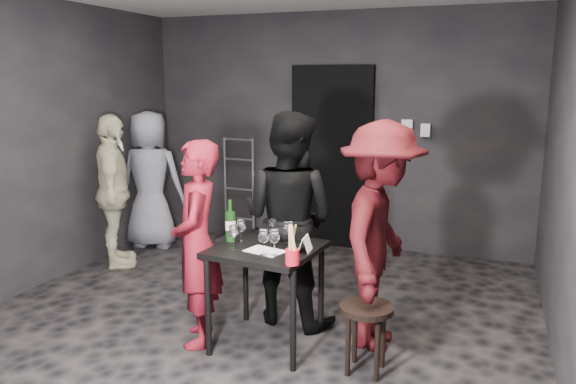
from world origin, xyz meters
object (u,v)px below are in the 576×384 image
(server_red, at_px, (197,242))
(wine_bottle, at_px, (230,225))
(breadstick_cup, at_px, (292,245))
(woman_black, at_px, (289,205))
(man_maroon, at_px, (381,224))
(stool, at_px, (366,319))
(bystander_grey, at_px, (150,176))
(hand_truck, at_px, (238,222))
(tasting_table, at_px, (267,260))
(bystander_cream, at_px, (113,187))

(server_red, height_order, wine_bottle, server_red)
(server_red, distance_m, breadstick_cup, 0.83)
(woman_black, distance_m, man_maroon, 0.80)
(man_maroon, bearing_deg, stool, -179.11)
(bystander_grey, bearing_deg, stool, 137.60)
(hand_truck, height_order, man_maroon, man_maroon)
(hand_truck, height_order, breadstick_cup, hand_truck)
(bystander_grey, distance_m, wine_bottle, 2.62)
(tasting_table, bearing_deg, hand_truck, 119.65)
(hand_truck, distance_m, woman_black, 2.53)
(stool, height_order, man_maroon, man_maroon)
(wine_bottle, bearing_deg, woman_black, 53.30)
(tasting_table, relative_size, wine_bottle, 2.37)
(server_red, relative_size, breadstick_cup, 5.39)
(tasting_table, xyz_separation_m, server_red, (-0.49, -0.14, 0.12))
(server_red, relative_size, bystander_cream, 0.91)
(woman_black, bearing_deg, bystander_grey, -21.56)
(wine_bottle, distance_m, breadstick_cup, 0.71)
(man_maroon, distance_m, bystander_grey, 3.38)
(hand_truck, xyz_separation_m, breadstick_cup, (1.70, -2.75, 0.65))
(stool, bearing_deg, server_red, 179.26)
(bystander_cream, height_order, bystander_grey, bystander_cream)
(man_maroon, relative_size, wine_bottle, 5.85)
(bystander_grey, bearing_deg, woman_black, 139.39)
(woman_black, xyz_separation_m, breadstick_cup, (0.31, -0.77, -0.09))
(server_red, bearing_deg, hand_truck, 175.27)
(breadstick_cup, bearing_deg, hand_truck, 121.71)
(stool, bearing_deg, tasting_table, 168.52)
(hand_truck, relative_size, server_red, 0.81)
(bystander_cream, bearing_deg, wine_bottle, -155.50)
(bystander_cream, relative_size, breadstick_cup, 5.96)
(hand_truck, relative_size, bystander_grey, 0.74)
(man_maroon, distance_m, bystander_cream, 3.06)
(man_maroon, bearing_deg, server_red, 108.37)
(man_maroon, height_order, bystander_cream, man_maroon)
(man_maroon, height_order, breadstick_cup, man_maroon)
(server_red, distance_m, bystander_cream, 2.09)
(woman_black, xyz_separation_m, bystander_grey, (-2.21, 1.38, -0.12))
(server_red, bearing_deg, bystander_grey, -162.86)
(server_red, bearing_deg, woman_black, 116.75)
(bystander_cream, xyz_separation_m, wine_bottle, (1.86, -1.06, 0.02))
(stool, distance_m, wine_bottle, 1.21)
(stool, xyz_separation_m, server_red, (-1.27, 0.02, 0.39))
(tasting_table, distance_m, bystander_grey, 2.89)
(woman_black, bearing_deg, stool, 151.94)
(tasting_table, relative_size, breadstick_cup, 2.62)
(tasting_table, height_order, man_maroon, man_maroon)
(bystander_cream, height_order, wine_bottle, bystander_cream)
(stool, height_order, server_red, server_red)
(tasting_table, height_order, stool, tasting_table)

